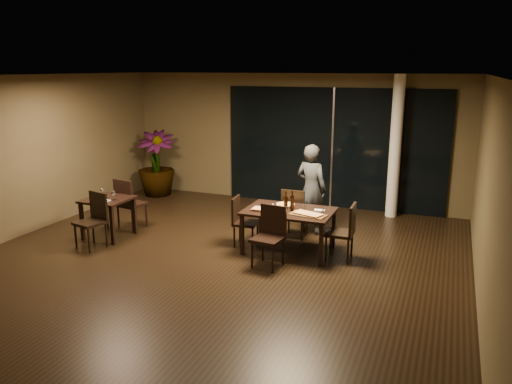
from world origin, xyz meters
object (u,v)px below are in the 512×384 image
(chair_side_near, at_px, (94,217))
(potted_plant, at_px, (156,163))
(main_table, at_px, (289,214))
(diner, at_px, (311,189))
(chair_main_far, at_px, (294,211))
(bottle_b, at_px, (292,203))
(bottle_c, at_px, (292,200))
(chair_side_far, at_px, (128,201))
(chair_main_right, at_px, (345,229))
(side_table, at_px, (108,205))
(bottle_a, at_px, (286,200))
(chair_main_left, at_px, (242,219))
(chair_main_near, at_px, (270,233))

(chair_side_near, height_order, potted_plant, potted_plant)
(main_table, bearing_deg, diner, 86.37)
(main_table, relative_size, chair_main_far, 1.58)
(bottle_b, height_order, bottle_c, bottle_c)
(chair_side_far, relative_size, bottle_b, 3.82)
(main_table, height_order, chair_side_far, chair_side_far)
(chair_main_right, bearing_deg, diner, -143.37)
(bottle_b, distance_m, bottle_c, 0.14)
(side_table, bearing_deg, bottle_a, 9.04)
(bottle_a, xyz_separation_m, bottle_c, (0.09, 0.08, 0.00))
(side_table, distance_m, diner, 3.85)
(chair_side_near, relative_size, diner, 0.57)
(diner, bearing_deg, main_table, 101.86)
(chair_side_near, bearing_deg, bottle_a, 31.95)
(side_table, xyz_separation_m, bottle_a, (3.33, 0.53, 0.29))
(side_table, relative_size, bottle_a, 2.51)
(chair_main_far, relative_size, chair_side_near, 0.97)
(chair_main_right, relative_size, bottle_b, 3.61)
(side_table, distance_m, chair_side_near, 0.55)
(chair_main_left, distance_m, bottle_a, 0.91)
(chair_side_far, distance_m, chair_side_near, 1.08)
(chair_side_far, distance_m, bottle_a, 3.29)
(bottle_b, bearing_deg, chair_side_far, 178.93)
(side_table, bearing_deg, chair_main_left, 11.18)
(main_table, bearing_deg, chair_main_near, -97.52)
(chair_side_far, xyz_separation_m, bottle_a, (3.27, -0.02, 0.34))
(potted_plant, xyz_separation_m, bottle_b, (4.36, -2.59, 0.08))
(bottle_c, bearing_deg, potted_plant, 150.33)
(potted_plant, bearing_deg, chair_main_right, -26.22)
(diner, relative_size, bottle_a, 5.45)
(chair_side_far, bearing_deg, bottle_c, -169.29)
(chair_main_right, xyz_separation_m, potted_plant, (-5.28, 2.60, 0.27))
(chair_main_near, xyz_separation_m, bottle_c, (0.11, 0.80, 0.36))
(chair_main_right, bearing_deg, bottle_a, -94.25)
(chair_side_far, bearing_deg, diner, -152.56)
(bottle_c, bearing_deg, chair_main_far, 103.31)
(bottle_c, bearing_deg, main_table, -98.38)
(side_table, bearing_deg, chair_side_near, -78.74)
(side_table, distance_m, chair_main_near, 3.32)
(main_table, relative_size, side_table, 1.88)
(bottle_b, bearing_deg, bottle_c, 107.43)
(chair_main_left, distance_m, bottle_c, 1.00)
(bottle_b, bearing_deg, chair_main_near, -102.43)
(chair_main_right, xyz_separation_m, chair_side_far, (-4.32, 0.08, 0.03))
(main_table, bearing_deg, potted_plant, 149.10)
(side_table, bearing_deg, chair_side_far, 83.85)
(side_table, distance_m, potted_plant, 3.21)
(side_table, xyz_separation_m, chair_side_near, (0.11, -0.53, -0.07))
(main_table, bearing_deg, side_table, -171.63)
(chair_main_near, xyz_separation_m, chair_side_far, (-3.25, 0.74, 0.02))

